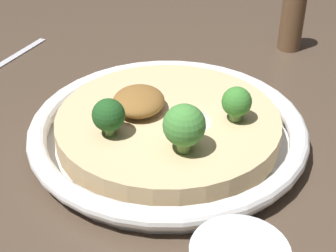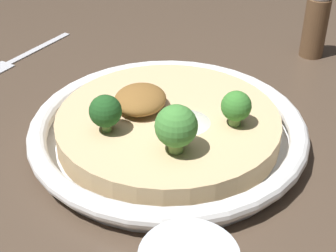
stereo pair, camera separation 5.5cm
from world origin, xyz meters
name	(u,v)px [view 2 (the right image)]	position (x,y,z in m)	size (l,w,h in m)	color
ground_plane	(168,142)	(0.00, 0.00, 0.00)	(6.00, 6.00, 0.00)	#47382B
risotto_bowl	(168,129)	(0.00, 0.00, 0.02)	(0.30, 0.30, 0.03)	white
cheese_sprinkle	(187,116)	(0.01, 0.02, 0.04)	(0.05, 0.05, 0.02)	white
crispy_onion_garnish	(140,99)	(-0.01, -0.03, 0.05)	(0.06, 0.06, 0.02)	brown
broccoli_front	(105,112)	(0.04, -0.05, 0.06)	(0.03, 0.03, 0.04)	#668E47
broccoli_back_right	(176,127)	(0.06, 0.02, 0.06)	(0.04, 0.04, 0.05)	#759E4C
broccoli_back	(236,105)	(0.00, 0.07, 0.06)	(0.03, 0.03, 0.04)	#668E47
fork_utensil	(16,59)	(-0.15, -0.26, 0.00)	(0.17, 0.07, 0.00)	#B7B7BC
pepper_shaker	(316,20)	(-0.26, 0.15, 0.05)	(0.03, 0.03, 0.11)	brown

